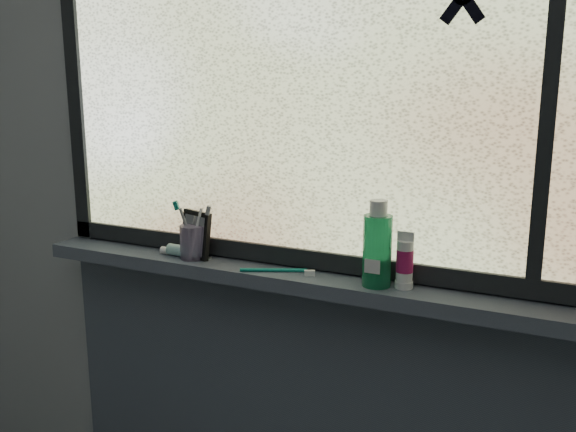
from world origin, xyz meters
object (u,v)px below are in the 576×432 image
(vanity_mirror, at_px, (196,235))
(mouthwash_bottle, at_px, (377,244))
(cream_tube, at_px, (405,258))
(toothbrush_cup, at_px, (193,242))

(vanity_mirror, xyz_separation_m, mouthwash_bottle, (0.55, -0.02, 0.04))
(mouthwash_bottle, xyz_separation_m, cream_tube, (0.07, 0.01, -0.03))
(mouthwash_bottle, bearing_deg, toothbrush_cup, 179.47)
(vanity_mirror, height_order, toothbrush_cup, vanity_mirror)
(vanity_mirror, xyz_separation_m, cream_tube, (0.62, -0.00, 0.01))
(vanity_mirror, bearing_deg, toothbrush_cup, -92.28)
(toothbrush_cup, bearing_deg, vanity_mirror, 70.74)
(toothbrush_cup, bearing_deg, cream_tube, 0.61)
(toothbrush_cup, height_order, cream_tube, cream_tube)
(toothbrush_cup, xyz_separation_m, mouthwash_bottle, (0.56, -0.01, 0.06))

